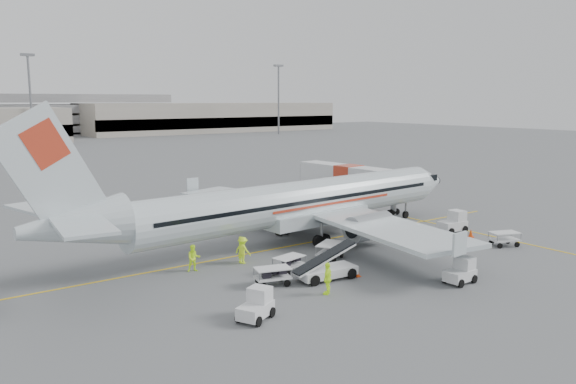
{
  "coord_description": "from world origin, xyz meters",
  "views": [
    {
      "loc": [
        -25.7,
        -33.59,
        11.0
      ],
      "look_at": [
        0.0,
        2.0,
        3.8
      ],
      "focal_mm": 35.0,
      "sensor_mm": 36.0,
      "label": 1
    }
  ],
  "objects_px": {
    "aircraft": "(302,173)",
    "belt_loader": "(327,258)",
    "tug_mid": "(460,271)",
    "jet_bridge": "(348,186)",
    "tug_fore": "(452,222)",
    "tug_aft": "(255,305)"
  },
  "relations": [
    {
      "from": "aircraft",
      "to": "tug_fore",
      "type": "relative_size",
      "value": 16.39
    },
    {
      "from": "tug_fore",
      "to": "jet_bridge",
      "type": "bearing_deg",
      "value": 91.78
    },
    {
      "from": "belt_loader",
      "to": "tug_mid",
      "type": "bearing_deg",
      "value": -36.14
    },
    {
      "from": "tug_aft",
      "to": "jet_bridge",
      "type": "bearing_deg",
      "value": 12.68
    },
    {
      "from": "tug_aft",
      "to": "tug_fore",
      "type": "bearing_deg",
      "value": -11.9
    },
    {
      "from": "tug_fore",
      "to": "tug_aft",
      "type": "height_order",
      "value": "tug_fore"
    },
    {
      "from": "aircraft",
      "to": "tug_mid",
      "type": "xyz_separation_m",
      "value": [
        1.39,
        -14.07,
        -4.57
      ]
    },
    {
      "from": "jet_bridge",
      "to": "tug_aft",
      "type": "distance_m",
      "value": 31.72
    },
    {
      "from": "jet_bridge",
      "to": "tug_fore",
      "type": "relative_size",
      "value": 6.98
    },
    {
      "from": "belt_loader",
      "to": "tug_aft",
      "type": "height_order",
      "value": "belt_loader"
    },
    {
      "from": "tug_mid",
      "to": "tug_aft",
      "type": "xyz_separation_m",
      "value": [
        -13.19,
        2.41,
        0.01
      ]
    },
    {
      "from": "tug_fore",
      "to": "tug_aft",
      "type": "relative_size",
      "value": 1.16
    },
    {
      "from": "tug_fore",
      "to": "tug_mid",
      "type": "xyz_separation_m",
      "value": [
        -10.48,
        -8.76,
        -0.14
      ]
    },
    {
      "from": "tug_mid",
      "to": "jet_bridge",
      "type": "bearing_deg",
      "value": 60.53
    },
    {
      "from": "jet_bridge",
      "to": "tug_mid",
      "type": "bearing_deg",
      "value": -120.87
    },
    {
      "from": "tug_mid",
      "to": "tug_aft",
      "type": "relative_size",
      "value": 0.99
    },
    {
      "from": "aircraft",
      "to": "tug_aft",
      "type": "relative_size",
      "value": 19.04
    },
    {
      "from": "belt_loader",
      "to": "tug_mid",
      "type": "height_order",
      "value": "belt_loader"
    },
    {
      "from": "aircraft",
      "to": "belt_loader",
      "type": "relative_size",
      "value": 7.69
    },
    {
      "from": "belt_loader",
      "to": "tug_fore",
      "type": "relative_size",
      "value": 2.13
    },
    {
      "from": "aircraft",
      "to": "jet_bridge",
      "type": "relative_size",
      "value": 2.35
    },
    {
      "from": "jet_bridge",
      "to": "tug_aft",
      "type": "xyz_separation_m",
      "value": [
        -24.41,
        -20.21,
        -1.38
      ]
    }
  ]
}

